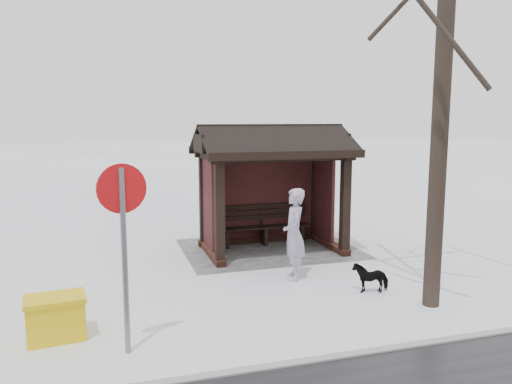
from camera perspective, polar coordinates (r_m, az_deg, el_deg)
ground at (r=12.32m, az=1.81°, el=-6.75°), size 120.00×120.00×0.00m
kerb at (r=7.62m, az=15.82°, el=-16.81°), size 120.00×0.15×0.06m
trampled_patch at (r=12.50m, az=1.51°, el=-6.49°), size 4.20×3.20×0.02m
bus_shelter at (r=12.09m, az=1.61°, el=3.40°), size 3.60×2.40×3.09m
pedestrian at (r=10.02m, az=4.37°, el=-4.84°), size 0.61×0.77×1.85m
dog at (r=9.72m, az=12.95°, el=-9.46°), size 0.69×0.41×0.54m
grit_bin at (r=8.08m, az=-21.91°, el=-13.16°), size 0.91×0.67×0.65m
road_sign at (r=6.90m, az=-14.96°, el=-3.14°), size 0.66×0.19×2.63m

